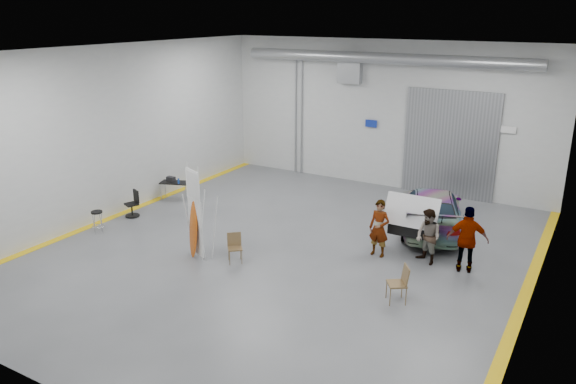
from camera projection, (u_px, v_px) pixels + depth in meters
The scene contains 13 objects.
ground at pixel (285, 251), 17.30m from camera, with size 16.00×16.00×0.00m, color #585A5F.
room_shell at pixel (327, 110), 17.75m from camera, with size 14.02×16.18×6.01m.
sedan_car at pixel (432, 209), 18.85m from camera, with size 1.97×4.84×1.40m, color white.
person_a at pixel (379, 228), 16.74m from camera, with size 0.64×0.42×1.76m, color #986C53.
person_b at pixel (428, 237), 16.24m from camera, with size 0.81×0.62×1.65m, color slate.
person_c at pixel (468, 240), 15.67m from camera, with size 1.13×0.46×1.94m, color olive.
surfboard_display at pixel (196, 221), 16.48m from camera, with size 0.76×0.45×2.88m.
folding_chair_near at pixel (235, 254), 16.47m from camera, with size 0.57×0.64×0.86m.
folding_chair_far at pixel (396, 291), 14.21m from camera, with size 0.63×0.75×0.98m.
shop_stool at pixel (98, 222), 18.59m from camera, with size 0.39×0.39×0.77m.
work_table at pixel (174, 182), 21.87m from camera, with size 1.24×0.91×0.91m.
office_chair at pixel (133, 205), 20.12m from camera, with size 0.54×0.57×0.95m.
trunk_lid at pixel (412, 208), 16.84m from camera, with size 1.64×0.99×0.04m, color silver.
Camera 1 is at (8.07, -13.68, 7.08)m, focal length 35.00 mm.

